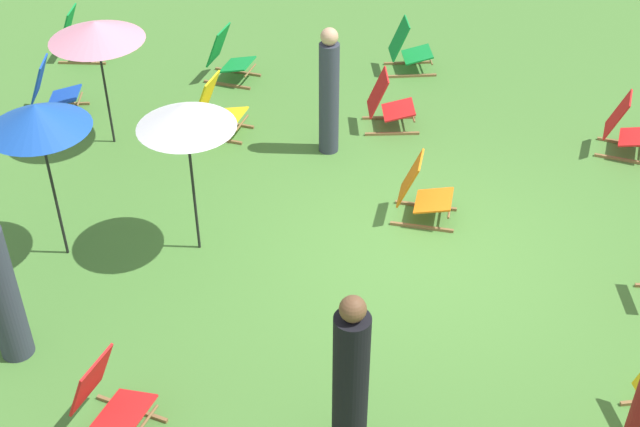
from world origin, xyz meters
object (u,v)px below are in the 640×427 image
Objects in this scene: deckchair_7 at (217,108)px; person_3 at (351,382)px; deckchair_9 at (79,37)px; umbrella_0 at (37,117)px; person_2 at (329,93)px; umbrella_2 at (96,31)px; deckchair_4 at (388,104)px; deckchair_11 at (626,128)px; person_0 at (0,290)px; deckchair_2 at (228,57)px; deckchair_10 at (52,90)px; deckchair_5 at (108,399)px; deckchair_6 at (408,49)px; deckchair_8 at (421,192)px; umbrella_1 at (185,116)px.

deckchair_7 is 5.68m from person_3.
umbrella_0 reaches higher than deckchair_9.
deckchair_9 is 0.46× the size of person_3.
person_3 is (-4.91, -0.54, -0.01)m from person_2.
umbrella_2 is 0.98× the size of person_3.
deckchair_4 is 3.19m from deckchair_11.
umbrella_2 is at bearing -13.13° from person_2.
person_3 is at bearing -149.49° from deckchair_9.
deckchair_2 is at bearing 97.99° from person_0.
deckchair_2 is 1.02× the size of deckchair_4.
umbrella_0 is at bearing -166.83° from deckchair_10.
deckchair_10 is 4.08m from person_2.
deckchair_9 is 8.37m from deckchair_11.
deckchair_10 is at bearing 131.37° from deckchair_2.
person_0 is (0.84, 1.21, 0.46)m from deckchair_5.
umbrella_0 reaches higher than deckchair_6.
person_0 is 4.90m from person_2.
deckchair_10 is at bearing 123.10° from person_0.
deckchair_8 is 5.61m from deckchair_10.
person_2 reaches higher than deckchair_4.
deckchair_4 is 5.23m from deckchair_9.
person_0 is (-6.41, -1.32, 0.46)m from deckchair_9.
person_2 is at bearing -48.08° from person_3.
deckchair_8 and deckchair_10 have the same top height.
umbrella_0 is (2.41, 1.21, 1.43)m from deckchair_5.
umbrella_2 is at bearing 159.92° from deckchair_2.
umbrella_1 reaches higher than umbrella_2.
deckchair_7 is at bearing 64.92° from deckchair_8.
deckchair_4 is 0.47× the size of umbrella_2.
deckchair_10 is (-1.73, 5.05, 0.00)m from deckchair_6.
deckchair_8 is 4.82m from person_0.
deckchair_4 is 0.46× the size of person_3.
deckchair_5 is 1.54m from person_0.
deckchair_2 is 0.48× the size of umbrella_2.
deckchair_4 is at bearing 97.65° from deckchair_11.
deckchair_10 is (0.00, 4.77, 0.00)m from deckchair_4.
deckchair_11 is at bearing -77.50° from deckchair_7.
deckchair_6 and deckchair_7 have the same top height.
person_2 is (-0.35, -1.56, 0.50)m from deckchair_7.
deckchair_4 is 0.47× the size of person_2.
deckchair_2 is at bearing -62.26° from person_2.
deckchair_5 is at bearing 57.67° from person_2.
umbrella_0 is (-3.09, 3.61, 1.43)m from deckchair_4.
umbrella_0 is (-4.84, -1.32, 1.43)m from deckchair_9.
umbrella_0 is (-2.70, 6.77, 1.43)m from deckchair_11.
deckchair_4 is 4.77m from deckchair_10.
deckchair_5 is 3.05m from umbrella_0.
deckchair_4 is 2.13m from deckchair_8.
deckchair_9 is at bearing -2.20° from deckchair_10.
deckchair_2 is 1.02× the size of deckchair_8.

